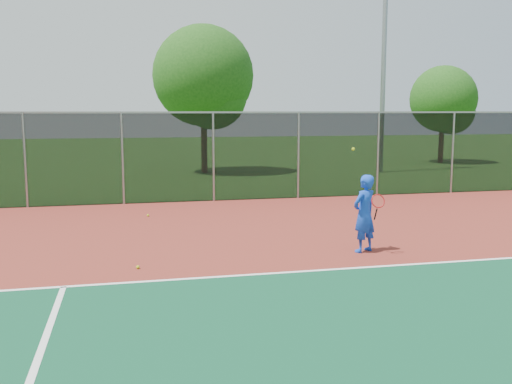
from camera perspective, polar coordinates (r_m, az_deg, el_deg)
court_apron at (r=11.24m, az=19.38°, el=-8.15°), size 30.00×20.00×0.02m
fence_back at (r=20.03m, az=4.26°, el=3.79°), size 30.00×0.06×3.03m
tennis_player at (r=12.56m, az=10.78°, el=-2.11°), size 0.74×0.74×2.27m
practice_ball_0 at (r=11.42m, az=-11.73°, el=-7.36°), size 0.07×0.07×0.07m
practice_ball_2 at (r=16.89m, az=-10.75°, el=-2.31°), size 0.07×0.07×0.07m
floodlight_n at (r=29.51m, az=12.72°, el=14.99°), size 0.90×0.40×11.85m
tree_back_left at (r=28.39m, az=-5.07°, el=11.05°), size 4.92×4.92×7.23m
tree_back_mid at (r=35.63m, az=18.39°, el=8.54°), size 3.89×3.89×5.71m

